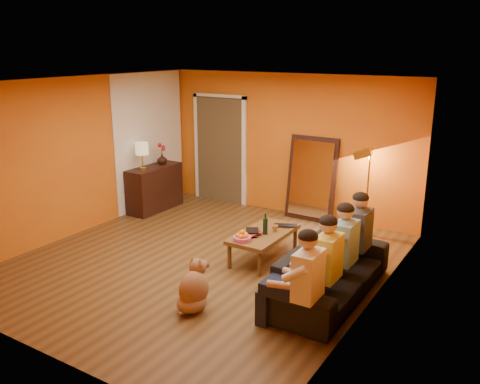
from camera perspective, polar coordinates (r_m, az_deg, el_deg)
The scene contains 27 objects.
room_shell at distance 7.45m, azimuth -2.82°, elevation 2.38°, with size 5.00×5.50×2.60m.
white_accent at distance 10.02m, azimuth -10.09°, elevation 5.72°, with size 0.02×1.90×2.58m, color white.
doorway_recess at distance 10.31m, azimuth -1.90°, elevation 4.84°, with size 1.06×0.30×2.10m, color #3F2D19.
door_jamb_left at distance 10.54m, azimuth -4.85°, elevation 5.04°, with size 0.08×0.06×2.20m, color white.
door_jamb_right at distance 9.91m, azimuth 0.47°, elevation 4.39°, with size 0.08×0.06×2.20m, color white.
door_header at distance 10.06m, azimuth -2.34°, elevation 10.71°, with size 1.22×0.06×0.08m, color white.
mirror_frame at distance 9.24m, azimuth 8.06°, elevation 1.51°, with size 0.92×0.06×1.52m, color black.
mirror_glass at distance 9.21m, azimuth 7.95°, elevation 1.45°, with size 0.78×0.02×1.36m, color white.
sideboard at distance 9.91m, azimuth -9.55°, elevation 0.44°, with size 0.44×1.18×0.85m, color black.
table_lamp at distance 9.54m, azimuth -10.92°, elevation 3.96°, with size 0.24×0.24×0.51m, color beige, non-canonical shape.
sofa at distance 6.59m, azimuth 10.15°, elevation -8.82°, with size 0.85×2.18×0.64m, color black.
coffee_table at distance 7.59m, azimuth 2.68°, elevation -6.02°, with size 0.62×1.22×0.42m, color brown, non-canonical shape.
floor_lamp at distance 8.62m, azimuth 14.11°, elevation -0.18°, with size 0.30×0.24×1.44m, color gold, non-canonical shape.
dog at distance 6.18m, azimuth -5.21°, elevation -10.40°, with size 0.34×0.53×0.63m, color #9E6647, non-canonical shape.
person_far_left at distance 5.58m, azimuth 7.63°, elevation -10.17°, with size 0.70×0.44×1.22m, color white, non-canonical shape.
person_mid_left at distance 6.04m, azimuth 9.82°, elevation -8.14°, with size 0.70×0.44×1.22m, color #DACA48, non-canonical shape.
person_mid_right at distance 6.52m, azimuth 11.68°, elevation -6.40°, with size 0.70×0.44×1.22m, color #7FACC5, non-canonical shape.
person_far_right at distance 7.00m, azimuth 13.27°, elevation -4.88°, with size 0.70×0.44×1.22m, color #36363C, non-canonical shape.
fruit_bowl at distance 7.17m, azimuth 0.24°, elevation -4.87°, with size 0.26×0.26×0.16m, color #D44A7E, non-canonical shape.
wine_bottle at distance 7.39m, azimuth 2.86°, elevation -3.60°, with size 0.07×0.07×0.31m, color black.
tumbler at distance 7.54m, azimuth 3.95°, elevation -4.10°, with size 0.10×0.10×0.09m, color #B27F3F.
laptop at distance 7.72m, azimuth 5.14°, elevation -3.90°, with size 0.35×0.22×0.03m, color black.
book_lower at distance 7.43m, azimuth 0.73°, elevation -4.66°, with size 0.19×0.26×0.02m, color black.
book_mid at distance 7.42m, azimuth 0.83°, elevation -4.49°, with size 0.19×0.26×0.02m, color red.
book_upper at distance 7.41m, azimuth 0.69°, elevation -4.37°, with size 0.18×0.25×0.02m, color black.
vase at distance 9.97m, azimuth -8.74°, elevation 3.68°, with size 0.19×0.19×0.20m, color black.
flowers at distance 9.92m, azimuth -8.80°, elevation 4.97°, with size 0.17×0.17×0.42m, color red, non-canonical shape.
Camera 1 is at (4.13, -5.57, 3.07)m, focal length 38.00 mm.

